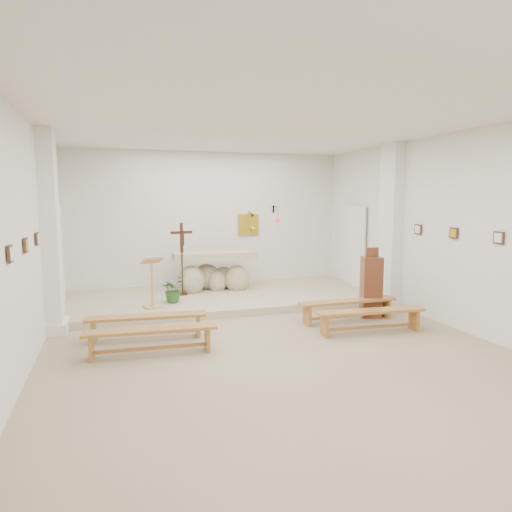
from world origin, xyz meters
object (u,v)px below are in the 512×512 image
object	(u,v)px
bench_left_second	(151,335)
bench_right_second	(371,316)
bench_right_front	(348,305)
bench_left_front	(147,321)
altar	(213,274)
donation_pedestal	(371,286)
lectern	(152,282)
crucifix_stand	(182,253)

from	to	relation	value
bench_left_second	bench_right_second	distance (m)	3.74
bench_right_front	bench_left_front	bearing A→B (deg)	179.12
bench_left_front	altar	bearing A→B (deg)	64.56
donation_pedestal	bench_left_front	size ratio (longest dim) A/B	0.70
lectern	bench_left_front	size ratio (longest dim) A/B	0.54
altar	bench_right_front	world-z (taller)	altar
bench_left_second	bench_right_second	world-z (taller)	same
altar	lectern	bearing A→B (deg)	-135.84
lectern	bench_right_front	size ratio (longest dim) A/B	0.54
altar	donation_pedestal	xyz separation A→B (m)	(2.56, -2.86, 0.07)
altar	bench_right_front	distance (m)	3.61
lectern	bench_left_second	xyz separation A→B (m)	(-0.23, -2.40, -0.36)
donation_pedestal	bench_left_second	size ratio (longest dim) A/B	0.70
bench_right_front	bench_left_second	size ratio (longest dim) A/B	0.99
lectern	bench_right_front	distance (m)	3.87
lectern	bench_right_second	world-z (taller)	lectern
donation_pedestal	bench_left_second	xyz separation A→B (m)	(-4.34, -0.97, -0.30)
bench_left_second	crucifix_stand	bearing A→B (deg)	77.33
bench_left_front	bench_right_second	bearing A→B (deg)	-7.03
bench_right_second	bench_left_front	bearing A→B (deg)	172.62
bench_right_second	lectern	bearing A→B (deg)	150.43
bench_left_front	bench_right_front	size ratio (longest dim) A/B	1.01
altar	crucifix_stand	size ratio (longest dim) A/B	1.19
donation_pedestal	lectern	bearing A→B (deg)	177.93
bench_left_second	bench_right_second	bearing A→B (deg)	3.31
altar	bench_right_front	size ratio (longest dim) A/B	1.00
crucifix_stand	bench_left_second	world-z (taller)	crucifix_stand
lectern	bench_right_second	bearing A→B (deg)	-51.07
bench_right_front	bench_right_second	distance (m)	0.81
bench_left_front	bench_right_second	world-z (taller)	same
crucifix_stand	bench_left_front	distance (m)	2.93
bench_left_front	bench_right_front	xyz separation A→B (m)	(3.74, 0.00, 0.00)
lectern	bench_left_second	distance (m)	2.44
bench_left_front	bench_left_second	distance (m)	0.81
bench_right_front	bench_left_second	xyz separation A→B (m)	(-3.74, -0.81, 0.00)
crucifix_stand	donation_pedestal	world-z (taller)	crucifix_stand
bench_right_front	crucifix_stand	bearing A→B (deg)	135.26
lectern	crucifix_stand	bearing A→B (deg)	37.69
lectern	crucifix_stand	distance (m)	1.37
donation_pedestal	bench_left_second	world-z (taller)	donation_pedestal
crucifix_stand	bench_right_second	distance (m)	4.49
crucifix_stand	bench_right_second	world-z (taller)	crucifix_stand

